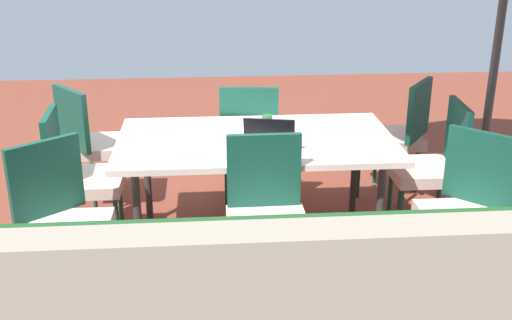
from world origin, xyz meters
name	(u,v)px	position (x,y,z in m)	size (l,w,h in m)	color
ground_plane	(256,243)	(0.00, 0.00, -0.01)	(10.00, 10.00, 0.02)	brown
dining_table	(256,146)	(0.00, 0.00, 0.72)	(1.84, 1.03, 0.77)	silver
chair_southeast	(92,140)	(1.21, -0.70, 0.55)	(0.58, 0.58, 0.98)	beige
chair_northeast	(62,218)	(1.16, 0.66, 0.55)	(0.58, 0.58, 0.98)	beige
chair_south	(250,136)	(-0.01, -0.70, 0.55)	(0.47, 0.48, 0.98)	beige
chair_northwest	(468,207)	(-1.20, 0.70, 0.55)	(0.59, 0.59, 0.98)	beige
chair_east	(78,173)	(1.19, -0.02, 0.55)	(0.47, 0.46, 0.98)	beige
chair_southwest	(398,132)	(-1.19, -0.70, 0.55)	(0.58, 0.58, 0.98)	beige
chair_north	(266,212)	(-0.01, 0.67, 0.55)	(0.46, 0.46, 0.98)	beige
chair_west	(433,163)	(-1.24, -0.02, 0.55)	(0.48, 0.47, 0.98)	beige
laptop	(270,140)	(-0.08, 0.18, 0.82)	(0.36, 0.31, 0.21)	#B7B7BC
cup	(267,122)	(-0.09, -0.18, 0.83)	(0.07, 0.07, 0.10)	#286B33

